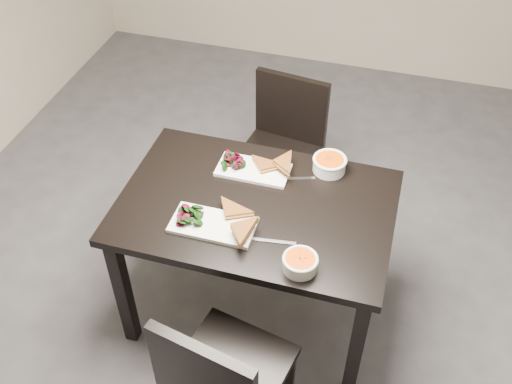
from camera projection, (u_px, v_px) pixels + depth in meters
The scene contains 14 objects.
ground at pixel (346, 324), 3.02m from camera, with size 5.00×5.00×0.00m, color #47474C.
table at pixel (256, 219), 2.65m from camera, with size 1.20×0.80×0.75m.
chair_near at pixel (221, 378), 2.27m from camera, with size 0.49×0.49×0.85m.
chair_far at pixel (283, 142), 3.33m from camera, with size 0.48×0.48×0.85m.
plate_near at pixel (213, 225), 2.48m from camera, with size 0.35×0.18×0.02m, color white.
sandwich_near at pixel (229, 219), 2.45m from camera, with size 0.18×0.13×0.06m, color brown, non-canonical shape.
salad_near at pixel (190, 215), 2.48m from camera, with size 0.11×0.10×0.05m, color black, non-canonical shape.
soup_bowl_near at pixel (300, 262), 2.30m from camera, with size 0.14×0.14×0.06m.
cutlery_near at pixel (274, 241), 2.42m from camera, with size 0.18×0.02×0.00m, color silver.
plate_far at pixel (253, 170), 2.74m from camera, with size 0.33×0.17×0.02m, color white.
sandwich_far at pixel (266, 169), 2.69m from camera, with size 0.17×0.13×0.05m, color brown, non-canonical shape.
salad_far at pixel (233, 161), 2.74m from camera, with size 0.10×0.09×0.05m, color black, non-canonical shape.
soup_bowl_far at pixel (330, 164), 2.72m from camera, with size 0.16×0.16×0.07m.
cutlery_far at pixel (296, 179), 2.70m from camera, with size 0.18×0.02×0.00m, color silver.
Camera 1 is at (0.04, -1.80, 2.55)m, focal length 41.53 mm.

